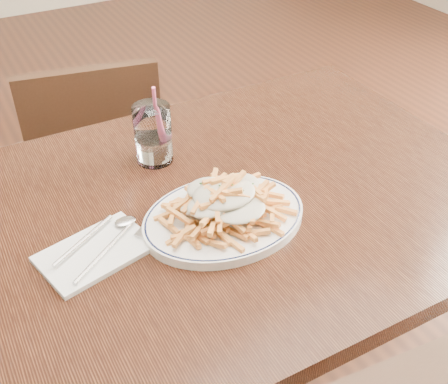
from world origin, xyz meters
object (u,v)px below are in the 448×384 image
table (210,233)px  chair_far (98,163)px  fries_plate (224,218)px  water_glass (153,137)px  loaded_fries (224,199)px

table → chair_far: chair_far is taller
table → fries_plate: (-0.00, -0.07, 0.09)m
table → chair_far: size_ratio=1.48×
chair_far → water_glass: size_ratio=4.67×
fries_plate → water_glass: water_glass is taller
fries_plate → loaded_fries: 0.04m
fries_plate → loaded_fries: (0.00, 0.00, 0.04)m
chair_far → loaded_fries: 0.81m
chair_far → water_glass: (0.01, -0.48, 0.35)m
chair_far → fries_plate: 0.80m
chair_far → water_glass: 0.59m
fries_plate → loaded_fries: loaded_fries is taller
table → water_glass: water_glass is taller
chair_far → table: bearing=-86.4°
chair_far → fries_plate: size_ratio=2.30×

